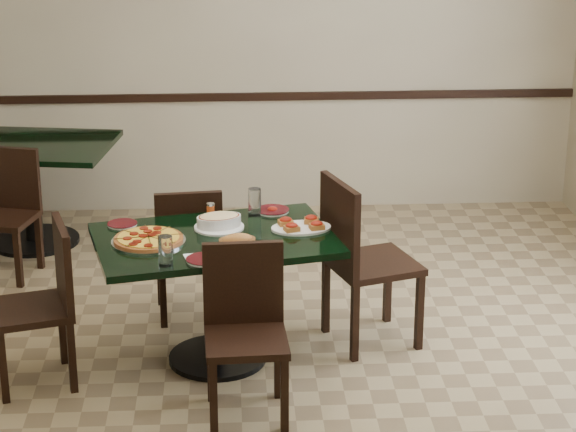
{
  "coord_description": "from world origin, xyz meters",
  "views": [
    {
      "loc": [
        -0.18,
        -5.67,
        2.92
      ],
      "look_at": [
        0.13,
        0.0,
        0.9
      ],
      "focal_mm": 70.0,
      "sensor_mm": 36.0,
      "label": 1
    }
  ],
  "objects": [
    {
      "name": "napkin_setting",
      "position": [
        -0.35,
        -0.21,
        0.75
      ],
      "size": [
        0.16,
        0.16,
        0.01
      ],
      "rotation": [
        0.0,
        0.0,
        0.24
      ],
      "color": "white",
      "rests_on": "main_table"
    },
    {
      "name": "water_glass_b",
      "position": [
        -0.51,
        -0.3,
        0.83
      ],
      "size": [
        0.07,
        0.07,
        0.16
      ],
      "primitive_type": "cylinder",
      "color": "silver",
      "rests_on": "main_table"
    },
    {
      "name": "chair_near",
      "position": [
        -0.11,
        -0.46,
        0.5
      ],
      "size": [
        0.43,
        0.43,
        0.89
      ],
      "rotation": [
        0.0,
        0.0,
        0.05
      ],
      "color": "black",
      "rests_on": "floor"
    },
    {
      "name": "side_plate_far_r",
      "position": [
        0.07,
        0.5,
        0.76
      ],
      "size": [
        0.2,
        0.2,
        0.03
      ],
      "rotation": [
        0.0,
        0.0,
        0.39
      ],
      "color": "silver",
      "rests_on": "main_table"
    },
    {
      "name": "side_plate_far_l",
      "position": [
        -0.79,
        0.31,
        0.76
      ],
      "size": [
        0.17,
        0.17,
        0.02
      ],
      "rotation": [
        0.0,
        0.0,
        0.22
      ],
      "color": "silver",
      "rests_on": "main_table"
    },
    {
      "name": "room_shell",
      "position": [
        1.02,
        1.73,
        1.17
      ],
      "size": [
        5.5,
        5.5,
        5.5
      ],
      "color": "silver",
      "rests_on": "floor"
    },
    {
      "name": "side_plate_near",
      "position": [
        -0.32,
        -0.25,
        0.76
      ],
      "size": [
        0.19,
        0.19,
        0.02
      ],
      "rotation": [
        0.0,
        0.0,
        0.29
      ],
      "color": "silver",
      "rests_on": "main_table"
    },
    {
      "name": "chair_far",
      "position": [
        -0.43,
        0.67,
        0.47
      ],
      "size": [
        0.44,
        0.44,
        0.85
      ],
      "rotation": [
        0.0,
        0.0,
        3.24
      ],
      "color": "black",
      "rests_on": "floor"
    },
    {
      "name": "floor",
      "position": [
        0.0,
        0.0,
        0.0
      ],
      "size": [
        5.5,
        5.5,
        0.0
      ],
      "primitive_type": "plane",
      "color": "olive",
      "rests_on": "ground"
    },
    {
      "name": "pepper_shaker",
      "position": [
        -0.29,
        0.44,
        0.79
      ],
      "size": [
        0.05,
        0.05,
        0.08
      ],
      "color": "#B94413",
      "rests_on": "main_table"
    },
    {
      "name": "water_glass_a",
      "position": [
        -0.04,
        0.44,
        0.83
      ],
      "size": [
        0.07,
        0.07,
        0.16
      ],
      "primitive_type": "cylinder",
      "color": "silver",
      "rests_on": "main_table"
    },
    {
      "name": "lasagna_casserole",
      "position": [
        -0.24,
        0.23,
        0.8
      ],
      "size": [
        0.29,
        0.28,
        0.09
      ],
      "rotation": [
        0.0,
        0.0,
        0.26
      ],
      "color": "silver",
      "rests_on": "main_table"
    },
    {
      "name": "bread_basket",
      "position": [
        -0.14,
        -0.1,
        0.79
      ],
      "size": [
        0.22,
        0.17,
        0.09
      ],
      "rotation": [
        0.0,
        0.0,
        0.2
      ],
      "color": "brown",
      "rests_on": "main_table"
    },
    {
      "name": "chair_left",
      "position": [
        -1.18,
        -0.09,
        0.5
      ],
      "size": [
        0.52,
        0.52,
        0.9
      ],
      "rotation": [
        0.0,
        0.0,
        -1.3
      ],
      "color": "black",
      "rests_on": "floor"
    },
    {
      "name": "bruschetta_platter",
      "position": [
        0.22,
        0.19,
        0.77
      ],
      "size": [
        0.37,
        0.27,
        0.05
      ],
      "rotation": [
        0.0,
        0.0,
        0.13
      ],
      "color": "silver",
      "rests_on": "main_table"
    },
    {
      "name": "chair_right",
      "position": [
        0.55,
        0.28,
        0.57
      ],
      "size": [
        0.59,
        0.59,
        1.01
      ],
      "rotation": [
        0.0,
        0.0,
        1.89
      ],
      "color": "black",
      "rests_on": "floor"
    },
    {
      "name": "pepperoni_pizza",
      "position": [
        -0.62,
        0.04,
        0.77
      ],
      "size": [
        0.4,
        0.4,
        0.04
      ],
      "rotation": [
        0.0,
        0.0,
        0.16
      ],
      "color": "silver",
      "rests_on": "main_table"
    },
    {
      "name": "back_table",
      "position": [
        -1.6,
        2.05,
        0.52
      ],
      "size": [
        1.29,
        1.02,
        0.75
      ],
      "rotation": [
        0.0,
        0.0,
        -0.16
      ],
      "color": "black",
      "rests_on": "floor"
    },
    {
      "name": "back_chair_near",
      "position": [
        -1.67,
        1.51,
        0.47
      ],
      "size": [
        0.48,
        0.48,
        0.85
      ],
      "rotation": [
        0.0,
        0.0,
        -0.26
      ],
      "color": "black",
      "rests_on": "floor"
    },
    {
      "name": "main_table",
      "position": [
        -0.27,
        0.1,
        0.57
      ],
      "size": [
        1.44,
        1.09,
        0.75
      ],
      "rotation": [
        0.0,
        0.0,
        0.22
      ],
      "color": "black",
      "rests_on": "floor"
    }
  ]
}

